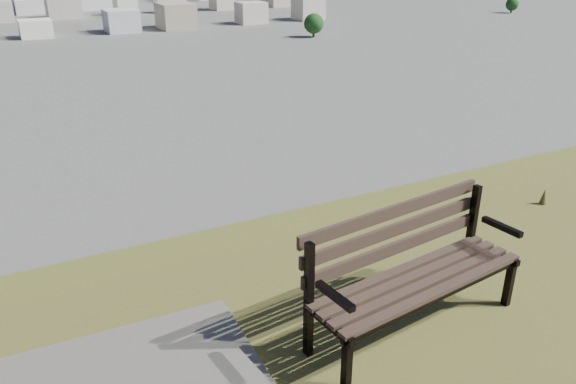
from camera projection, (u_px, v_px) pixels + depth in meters
park_bench at (411, 264)px, 3.96m from camera, size 1.73×0.74×0.88m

